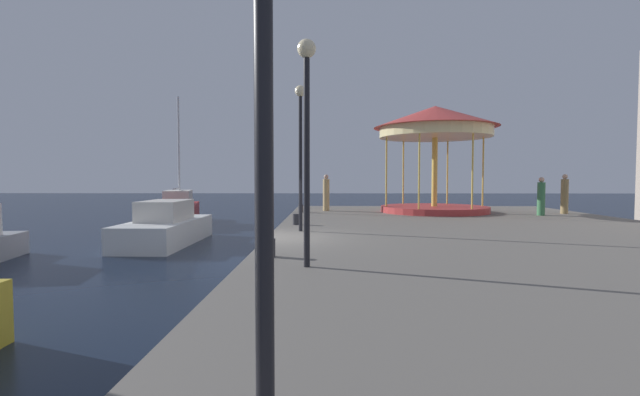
# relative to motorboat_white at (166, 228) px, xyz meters

# --- Properties ---
(ground_plane) EXTENTS (120.00, 120.00, 0.00)m
(ground_plane) POSITION_rel_motorboat_white_xyz_m (4.42, -3.91, -0.63)
(ground_plane) COLOR black
(quay_dock) EXTENTS (14.45, 28.68, 0.80)m
(quay_dock) POSITION_rel_motorboat_white_xyz_m (11.65, -3.91, -0.23)
(quay_dock) COLOR slate
(quay_dock) RESTS_ON ground
(motorboat_white) EXTENTS (2.10, 5.53, 1.66)m
(motorboat_white) POSITION_rel_motorboat_white_xyz_m (0.00, 0.00, 0.00)
(motorboat_white) COLOR white
(motorboat_white) RESTS_ON ground
(sailboat_red) EXTENTS (3.38, 6.86, 7.01)m
(sailboat_red) POSITION_rel_motorboat_white_xyz_m (-1.91, 7.10, 0.10)
(sailboat_red) COLOR maroon
(sailboat_red) RESTS_ON ground
(carousel) EXTENTS (6.14, 6.14, 5.32)m
(carousel) POSITION_rel_motorboat_white_xyz_m (11.58, 5.59, 4.14)
(carousel) COLOR #B23333
(carousel) RESTS_ON quay_dock
(lamp_post_mid_promenade) EXTENTS (0.36, 0.36, 4.35)m
(lamp_post_mid_promenade) POSITION_rel_motorboat_white_xyz_m (5.78, -8.21, 3.15)
(lamp_post_mid_promenade) COLOR black
(lamp_post_mid_promenade) RESTS_ON quay_dock
(lamp_post_far_end) EXTENTS (0.36, 0.36, 4.68)m
(lamp_post_far_end) POSITION_rel_motorboat_white_xyz_m (5.32, -2.48, 3.34)
(lamp_post_far_end) COLOR black
(lamp_post_far_end) RESTS_ON quay_dock
(bollard_south) EXTENTS (0.24, 0.24, 0.40)m
(bollard_south) POSITION_rel_motorboat_white_xyz_m (4.85, 5.44, 0.37)
(bollard_south) COLOR #2D2D33
(bollard_south) RESTS_ON quay_dock
(bollard_center) EXTENTS (0.24, 0.24, 0.40)m
(bollard_center) POSITION_rel_motorboat_white_xyz_m (4.93, -7.14, 0.37)
(bollard_center) COLOR #2D2D33
(bollard_center) RESTS_ON quay_dock
(bollard_north) EXTENTS (0.24, 0.24, 0.40)m
(bollard_north) POSITION_rel_motorboat_white_xyz_m (5.03, -0.52, 0.37)
(bollard_north) COLOR #2D2D33
(bollard_north) RESTS_ON quay_dock
(person_far_corner) EXTENTS (0.34, 0.34, 1.77)m
(person_far_corner) POSITION_rel_motorboat_white_xyz_m (16.01, 3.69, 1.00)
(person_far_corner) COLOR #387247
(person_far_corner) RESTS_ON quay_dock
(person_near_carousel) EXTENTS (0.34, 0.34, 1.91)m
(person_near_carousel) POSITION_rel_motorboat_white_xyz_m (17.63, 4.74, 1.07)
(person_near_carousel) COLOR #937A4C
(person_near_carousel) RESTS_ON quay_dock
(person_mid_promenade) EXTENTS (0.34, 0.34, 1.91)m
(person_mid_promenade) POSITION_rel_motorboat_white_xyz_m (6.12, 6.41, 1.07)
(person_mid_promenade) COLOR tan
(person_mid_promenade) RESTS_ON quay_dock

